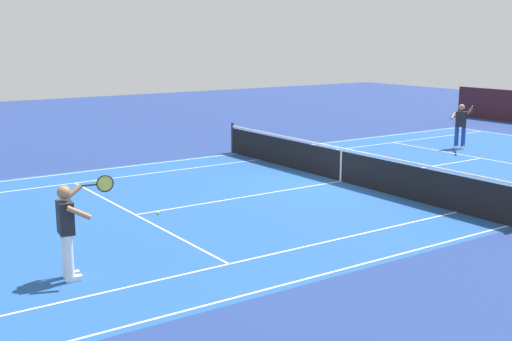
{
  "coord_description": "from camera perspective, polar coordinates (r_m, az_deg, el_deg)",
  "views": [
    {
      "loc": [
        12.47,
        13.8,
        4.09
      ],
      "look_at": [
        3.63,
        0.96,
        0.9
      ],
      "focal_mm": 46.05,
      "sensor_mm": 36.0,
      "label": 1
    }
  ],
  "objects": [
    {
      "name": "tennis_player_far",
      "position": [
        25.41,
        17.38,
        3.89
      ],
      "size": [
        0.73,
        1.09,
        1.7
      ],
      "color": "navy",
      "rests_on": "ground_plane"
    },
    {
      "name": "court_slab",
      "position": [
        19.05,
        7.38,
        -0.93
      ],
      "size": [
        24.2,
        11.4,
        0.0
      ],
      "primitive_type": "cube",
      "color": "#1E4C93",
      "rests_on": "ground_plane"
    },
    {
      "name": "tennis_net",
      "position": [
        18.95,
        7.42,
        0.52
      ],
      "size": [
        0.1,
        11.7,
        1.08
      ],
      "color": "#2D2D33",
      "rests_on": "ground_plane"
    },
    {
      "name": "tennis_player_near",
      "position": [
        11.59,
        -16.03,
        -4.73
      ],
      "size": [
        1.12,
        0.77,
        1.7
      ],
      "color": "white",
      "rests_on": "ground_plane"
    },
    {
      "name": "tennis_ball",
      "position": [
        15.58,
        -8.51,
        -3.67
      ],
      "size": [
        0.07,
        0.07,
        0.07
      ],
      "primitive_type": "sphere",
      "color": "#CCE01E",
      "rests_on": "ground_plane"
    },
    {
      "name": "court_line_markings",
      "position": [
        19.04,
        7.38,
        -0.92
      ],
      "size": [
        23.85,
        11.05,
        0.01
      ],
      "color": "white",
      "rests_on": "ground_plane"
    },
    {
      "name": "ground_plane",
      "position": [
        19.05,
        7.38,
        -0.93
      ],
      "size": [
        60.0,
        60.0,
        0.0
      ],
      "primitive_type": "plane",
      "color": "navy"
    }
  ]
}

